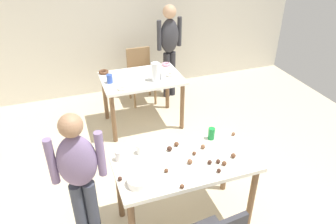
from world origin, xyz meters
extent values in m
plane|color=beige|center=(0.00, 0.00, 0.00)|extent=(6.40, 6.40, 0.00)
cube|color=beige|center=(0.00, 3.20, 1.30)|extent=(6.40, 0.10, 2.60)
cube|color=silver|center=(-0.07, 0.04, 0.73)|extent=(1.28, 0.64, 0.04)
cylinder|color=brown|center=(0.51, -0.22, 0.35)|extent=(0.06, 0.06, 0.71)
cylinder|color=brown|center=(-0.65, 0.30, 0.35)|extent=(0.06, 0.06, 0.71)
cylinder|color=brown|center=(0.51, 0.30, 0.35)|extent=(0.06, 0.06, 0.71)
cube|color=white|center=(0.03, 1.92, 0.73)|extent=(1.09, 0.75, 0.04)
cylinder|color=brown|center=(-0.45, 1.60, 0.35)|extent=(0.06, 0.06, 0.71)
cylinder|color=brown|center=(0.52, 1.60, 0.35)|extent=(0.06, 0.06, 0.71)
cylinder|color=brown|center=(-0.45, 2.23, 0.35)|extent=(0.06, 0.06, 0.71)
cylinder|color=brown|center=(0.52, 2.23, 0.35)|extent=(0.06, 0.06, 0.71)
cube|color=olive|center=(0.20, 2.57, 0.43)|extent=(0.40, 0.40, 0.04)
cube|color=olive|center=(0.21, 2.75, 0.66)|extent=(0.38, 0.04, 0.42)
cylinder|color=olive|center=(0.37, 2.40, 0.21)|extent=(0.04, 0.04, 0.41)
cylinder|color=olive|center=(0.03, 2.40, 0.21)|extent=(0.04, 0.04, 0.41)
cylinder|color=olive|center=(0.38, 2.74, 0.21)|extent=(0.04, 0.04, 0.41)
cylinder|color=olive|center=(0.04, 2.74, 0.21)|extent=(0.04, 0.04, 0.41)
cylinder|color=#383D4C|center=(-1.04, 0.11, 0.35)|extent=(0.11, 0.11, 0.70)
cylinder|color=#383D4C|center=(-0.93, 0.10, 0.35)|extent=(0.11, 0.11, 0.70)
ellipsoid|color=slate|center=(-0.99, 0.11, 0.95)|extent=(0.34, 0.23, 0.50)
sphere|color=#997051|center=(-0.99, 0.11, 1.30)|extent=(0.19, 0.19, 0.19)
cylinder|color=slate|center=(-1.18, 0.13, 0.99)|extent=(0.08, 0.08, 0.42)
cylinder|color=slate|center=(-0.80, 0.09, 0.99)|extent=(0.08, 0.08, 0.42)
cylinder|color=#28282D|center=(0.75, 2.64, 0.39)|extent=(0.11, 0.11, 0.77)
cylinder|color=#28282D|center=(0.64, 2.61, 0.39)|extent=(0.11, 0.11, 0.77)
ellipsoid|color=#333338|center=(0.69, 2.63, 1.04)|extent=(0.36, 0.27, 0.55)
sphere|color=tan|center=(0.69, 2.63, 1.42)|extent=(0.21, 0.21, 0.21)
cylinder|color=#333338|center=(0.88, 2.67, 1.09)|extent=(0.08, 0.08, 0.46)
cylinder|color=#333338|center=(0.51, 2.58, 1.09)|extent=(0.08, 0.08, 0.46)
cylinder|color=white|center=(-0.54, -0.09, 0.78)|extent=(0.19, 0.19, 0.06)
cylinder|color=#198438|center=(0.30, 0.29, 0.81)|extent=(0.07, 0.07, 0.12)
cube|color=silver|center=(0.39, 0.10, 0.75)|extent=(0.17, 0.02, 0.01)
cylinder|color=white|center=(-0.42, 0.29, 0.80)|extent=(0.07, 0.07, 0.10)
cylinder|color=white|center=(-0.62, 0.26, 0.80)|extent=(0.07, 0.07, 0.10)
sphere|color=#3D2319|center=(0.20, -0.07, 0.77)|extent=(0.04, 0.04, 0.04)
sphere|color=#3D2319|center=(0.12, -0.06, 0.77)|extent=(0.04, 0.04, 0.04)
sphere|color=#3D2319|center=(-0.68, 0.00, 0.77)|extent=(0.04, 0.04, 0.04)
sphere|color=brown|center=(0.36, -0.05, 0.77)|extent=(0.05, 0.05, 0.05)
sphere|color=brown|center=(-0.04, 0.01, 0.77)|extent=(0.05, 0.05, 0.05)
sphere|color=#3D2319|center=(-0.15, 0.24, 0.77)|extent=(0.05, 0.05, 0.05)
sphere|color=brown|center=(0.54, 0.26, 0.77)|extent=(0.04, 0.04, 0.04)
sphere|color=brown|center=(-0.06, 0.29, 0.77)|extent=(0.05, 0.05, 0.05)
sphere|color=brown|center=(-0.22, -0.25, 0.77)|extent=(0.04, 0.04, 0.04)
sphere|color=brown|center=(0.04, 0.11, 0.77)|extent=(0.04, 0.04, 0.04)
sphere|color=#3D2319|center=(0.15, -0.18, 0.77)|extent=(0.04, 0.04, 0.04)
sphere|color=brown|center=(0.24, -0.11, 0.77)|extent=(0.04, 0.04, 0.04)
sphere|color=brown|center=(-0.28, -0.03, 0.77)|extent=(0.04, 0.04, 0.04)
sphere|color=brown|center=(0.16, 0.17, 0.77)|extent=(0.04, 0.04, 0.04)
cylinder|color=white|center=(0.19, 1.76, 0.88)|extent=(0.12, 0.12, 0.25)
cylinder|color=#3351B2|center=(-0.41, 1.89, 0.81)|extent=(0.08, 0.08, 0.12)
cylinder|color=white|center=(0.29, 1.76, 0.80)|extent=(0.08, 0.08, 0.11)
torus|color=white|center=(0.42, 1.85, 0.77)|extent=(0.13, 0.13, 0.04)
torus|color=brown|center=(-0.43, 2.22, 0.77)|extent=(0.14, 0.14, 0.04)
torus|color=pink|center=(0.49, 2.20, 0.77)|extent=(0.13, 0.13, 0.04)
torus|color=white|center=(-0.30, 1.64, 0.77)|extent=(0.13, 0.13, 0.04)
camera|label=1|loc=(-0.97, -2.04, 2.63)|focal=34.56mm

